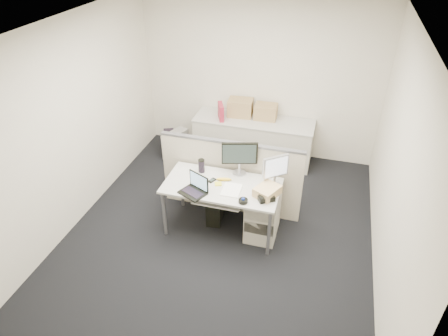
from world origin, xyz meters
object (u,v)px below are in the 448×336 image
(monitor_main, at_px, (240,158))
(laptop, at_px, (192,186))
(desk, at_px, (222,189))
(desk_phone, at_px, (266,197))

(monitor_main, relative_size, laptop, 1.48)
(desk, xyz_separation_m, laptop, (-0.30, -0.28, 0.18))
(desk_phone, bearing_deg, laptop, 157.17)
(desk_phone, bearing_deg, desk, 135.11)
(monitor_main, bearing_deg, desk, -131.17)
(desk, bearing_deg, laptop, -136.97)
(monitor_main, relative_size, desk_phone, 2.39)
(desk, bearing_deg, desk_phone, -13.39)
(laptop, bearing_deg, monitor_main, 78.56)
(desk, xyz_separation_m, monitor_main, (0.15, 0.32, 0.30))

